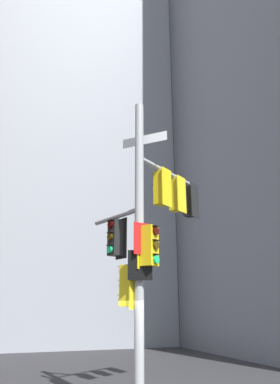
{
  "coord_description": "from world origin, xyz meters",
  "views": [
    {
      "loc": [
        -3.02,
        -8.51,
        2.29
      ],
      "look_at": [
        -0.01,
        -0.09,
        5.25
      ],
      "focal_mm": 33.42,
      "sensor_mm": 36.0,
      "label": 1
    }
  ],
  "objects": [
    {
      "name": "signal_pole_assembly",
      "position": [
        0.47,
        0.45,
        4.4
      ],
      "size": [
        3.35,
        2.5,
        7.92
      ],
      "color": "#9EA0A3",
      "rests_on": "ground"
    },
    {
      "name": "building_mid_block",
      "position": [
        -0.28,
        22.32,
        26.79
      ],
      "size": [
        16.23,
        16.23,
        53.59
      ],
      "primitive_type": "cube",
      "color": "#9399A3",
      "rests_on": "ground"
    }
  ]
}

